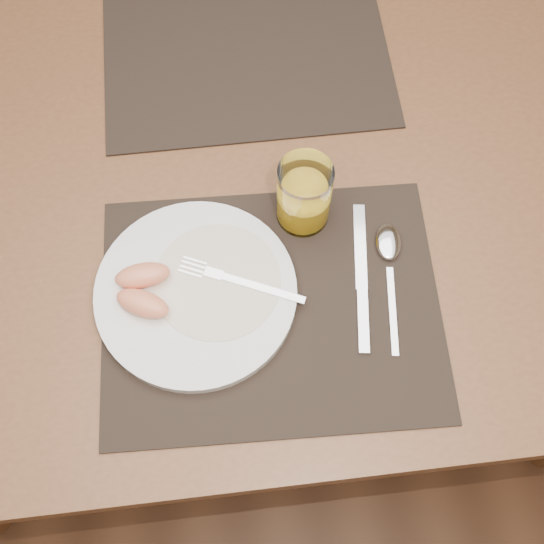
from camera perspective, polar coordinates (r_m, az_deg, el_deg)
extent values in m
plane|color=#57341D|center=(1.69, -1.18, -5.06)|extent=(5.00, 5.00, 0.00)
cube|color=brown|center=(1.03, -1.95, 8.00)|extent=(1.40, 0.90, 0.04)
cylinder|color=brown|center=(1.68, 19.32, 13.62)|extent=(0.06, 0.06, 0.71)
cube|color=black|center=(0.91, -0.06, -2.98)|extent=(0.46, 0.37, 0.00)
cube|color=black|center=(1.14, -2.19, 18.04)|extent=(0.45, 0.35, 0.00)
cylinder|color=white|center=(0.91, -6.38, -1.73)|extent=(0.27, 0.27, 0.02)
cylinder|color=white|center=(0.91, -4.61, -0.74)|extent=(0.17, 0.17, 0.00)
cube|color=silver|center=(0.90, -0.72, -1.39)|extent=(0.11, 0.06, 0.00)
cube|color=silver|center=(0.91, -4.90, -0.13)|extent=(0.03, 0.02, 0.00)
cube|color=silver|center=(0.92, -6.66, 0.40)|extent=(0.04, 0.04, 0.00)
cube|color=silver|center=(0.95, 7.39, 2.15)|extent=(0.03, 0.13, 0.00)
cube|color=silver|center=(0.91, 7.63, -4.06)|extent=(0.03, 0.09, 0.01)
cube|color=silver|center=(0.92, 10.03, -3.21)|extent=(0.02, 0.13, 0.00)
ellipsoid|color=silver|center=(0.95, 9.70, 2.51)|extent=(0.04, 0.06, 0.01)
cylinder|color=white|center=(0.92, 2.70, 6.49)|extent=(0.07, 0.07, 0.11)
cylinder|color=yellow|center=(0.94, 2.63, 5.67)|extent=(0.06, 0.06, 0.05)
ellipsoid|color=#EF8B61|center=(0.89, -10.79, -2.60)|extent=(0.08, 0.06, 0.03)
ellipsoid|color=#EF8B61|center=(0.91, -10.78, -0.28)|extent=(0.08, 0.04, 0.03)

